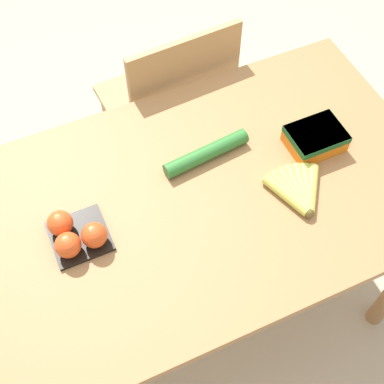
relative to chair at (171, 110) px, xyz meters
name	(u,v)px	position (x,y,z in m)	size (l,w,h in m)	color
ground_plane	(192,305)	(-0.17, -0.56, -0.48)	(12.00, 12.00, 0.00)	#B7A88E
dining_table	(192,220)	(-0.17, -0.56, 0.18)	(1.35, 0.78, 0.78)	#9E7044
chair	(171,110)	(0.00, 0.00, 0.00)	(0.44, 0.42, 0.91)	tan
banana_bunch	(298,191)	(0.10, -0.66, 0.31)	(0.16, 0.16, 0.03)	brown
tomato_pack	(75,235)	(-0.48, -0.56, 0.33)	(0.14, 0.14, 0.08)	black
carrot_bag	(316,137)	(0.23, -0.54, 0.33)	(0.15, 0.12, 0.06)	orange
cucumber_near	(206,153)	(-0.07, -0.45, 0.32)	(0.26, 0.07, 0.04)	#2D702D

